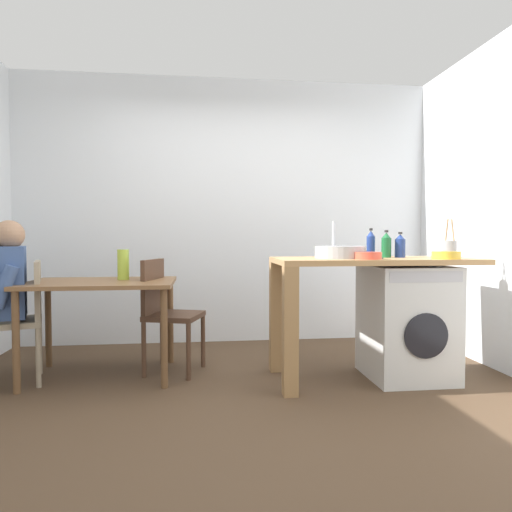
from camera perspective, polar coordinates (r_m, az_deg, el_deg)
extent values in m
plane|color=#4C3826|center=(3.16, -1.71, -17.51)|extent=(5.46, 5.46, 0.00)
cube|color=silver|center=(4.73, -3.66, 5.65)|extent=(4.60, 0.10, 2.70)
cube|color=brown|center=(3.68, -18.93, -3.23)|extent=(1.10, 0.76, 0.03)
cylinder|color=brown|center=(3.56, -27.99, -9.58)|extent=(0.05, 0.05, 0.71)
cylinder|color=brown|center=(3.34, -11.49, -10.14)|extent=(0.05, 0.05, 0.71)
cylinder|color=brown|center=(4.17, -24.70, -7.81)|extent=(0.05, 0.05, 0.71)
cylinder|color=brown|center=(3.98, -10.73, -8.11)|extent=(0.05, 0.05, 0.71)
cube|color=gray|center=(3.80, -28.46, -7.40)|extent=(0.50, 0.50, 0.04)
cube|color=gray|center=(3.76, -25.78, -3.99)|extent=(0.15, 0.37, 0.45)
cylinder|color=gray|center=(3.66, -25.74, -11.32)|extent=(0.04, 0.04, 0.45)
cylinder|color=gray|center=(4.01, -25.60, -10.13)|extent=(0.04, 0.04, 0.45)
cube|color=#4C3323|center=(3.69, -10.25, -7.44)|extent=(0.50, 0.50, 0.04)
cube|color=#4C3323|center=(3.73, -12.86, -3.87)|extent=(0.15, 0.37, 0.45)
cylinder|color=#4C3323|center=(3.84, -6.69, -10.45)|extent=(0.04, 0.04, 0.45)
cylinder|color=#4C3323|center=(3.51, -8.50, -11.69)|extent=(0.04, 0.04, 0.45)
cylinder|color=#4C3323|center=(3.96, -11.75, -10.09)|extent=(0.04, 0.04, 0.45)
cylinder|color=#4C3323|center=(3.64, -13.96, -11.22)|extent=(0.04, 0.04, 0.45)
cube|color=#3F598C|center=(3.76, -28.55, -2.88)|extent=(0.29, 0.38, 0.52)
cylinder|color=#3F598C|center=(3.55, -29.12, -3.40)|extent=(0.21, 0.14, 0.31)
cylinder|color=#3F598C|center=(3.97, -28.60, -2.83)|extent=(0.21, 0.14, 0.31)
sphere|color=#A57A5B|center=(3.75, -28.64, 2.38)|extent=(0.21, 0.21, 0.21)
sphere|color=black|center=(3.75, -29.53, 1.10)|extent=(0.12, 0.12, 0.12)
cube|color=tan|center=(3.52, 14.66, -0.56)|extent=(1.50, 0.68, 0.04)
cube|color=#A07749|center=(3.11, 4.34, -9.43)|extent=(0.10, 0.10, 0.88)
cube|color=#A07749|center=(3.67, 2.55, -7.62)|extent=(0.10, 0.10, 0.88)
cube|color=silver|center=(3.68, 18.43, -7.86)|extent=(0.60, 0.60, 0.86)
cylinder|color=black|center=(3.42, 20.63, -9.39)|extent=(0.32, 0.02, 0.32)
cube|color=#B2B2B7|center=(3.37, 20.67, -2.47)|extent=(0.54, 0.01, 0.08)
cylinder|color=#9EA0A5|center=(3.43, 10.59, 0.48)|extent=(0.38, 0.38, 0.09)
cylinder|color=#B2B2B7|center=(3.60, 9.74, 2.08)|extent=(0.02, 0.02, 0.28)
cylinder|color=navy|center=(3.65, 14.26, 1.13)|extent=(0.07, 0.07, 0.16)
cone|color=navy|center=(3.65, 14.27, 2.77)|extent=(0.06, 0.06, 0.05)
cylinder|color=#262626|center=(3.65, 14.28, 3.27)|extent=(0.03, 0.03, 0.02)
cylinder|color=#19592D|center=(3.62, 16.09, 1.01)|extent=(0.07, 0.07, 0.15)
cone|color=#19592D|center=(3.62, 16.10, 2.54)|extent=(0.07, 0.07, 0.04)
cylinder|color=#262626|center=(3.62, 16.11, 3.01)|extent=(0.03, 0.03, 0.02)
cylinder|color=navy|center=(3.66, 17.69, 0.93)|extent=(0.08, 0.08, 0.14)
cone|color=navy|center=(3.66, 17.71, 2.34)|extent=(0.07, 0.07, 0.04)
cylinder|color=#262626|center=(3.66, 17.72, 2.77)|extent=(0.03, 0.03, 0.02)
cylinder|color=#D84C38|center=(3.29, 13.95, 0.05)|extent=(0.19, 0.19, 0.05)
cylinder|color=maroon|center=(3.29, 13.95, 0.27)|extent=(0.15, 0.15, 0.03)
cylinder|color=gray|center=(3.84, 23.17, 0.82)|extent=(0.11, 0.11, 0.13)
cylinder|color=#99724C|center=(3.84, 22.90, 2.99)|extent=(0.01, 0.04, 0.18)
cylinder|color=#99724C|center=(3.84, 23.55, 2.98)|extent=(0.01, 0.05, 0.18)
cylinder|color=gold|center=(3.52, 22.83, 0.10)|extent=(0.20, 0.20, 0.05)
cylinder|color=olive|center=(3.52, 22.83, 0.33)|extent=(0.16, 0.16, 0.03)
cylinder|color=#A8C63D|center=(3.74, -16.38, -1.04)|extent=(0.09, 0.09, 0.24)
cube|color=#B2B2B7|center=(3.41, 14.50, -0.25)|extent=(0.15, 0.06, 0.01)
cube|color=#262628|center=(3.41, 14.50, -0.25)|extent=(0.15, 0.06, 0.01)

